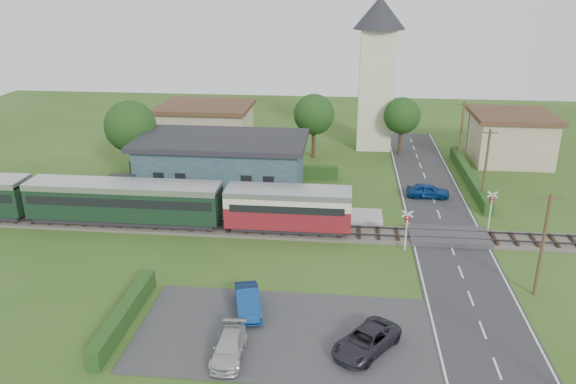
# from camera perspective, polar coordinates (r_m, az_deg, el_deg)

# --- Properties ---
(ground) EXTENTS (120.00, 120.00, 0.00)m
(ground) POSITION_cam_1_polar(r_m,az_deg,el_deg) (43.71, 3.31, -5.32)
(ground) COLOR #2D4C19
(railway_track) EXTENTS (76.00, 3.20, 0.49)m
(railway_track) POSITION_cam_1_polar(r_m,az_deg,el_deg) (45.47, 3.44, -4.10)
(railway_track) COLOR #4C443D
(railway_track) RESTS_ON ground
(road) EXTENTS (6.00, 70.00, 0.05)m
(road) POSITION_cam_1_polar(r_m,az_deg,el_deg) (44.46, 16.35, -5.68)
(road) COLOR #28282B
(road) RESTS_ON ground
(car_park) EXTENTS (17.00, 9.00, 0.08)m
(car_park) POSITION_cam_1_polar(r_m,az_deg,el_deg) (33.42, -0.42, -14.12)
(car_park) COLOR #333335
(car_park) RESTS_ON ground
(crossing_deck) EXTENTS (6.20, 3.40, 0.45)m
(crossing_deck) POSITION_cam_1_polar(r_m,az_deg,el_deg) (46.16, 15.98, -4.36)
(crossing_deck) COLOR #333335
(crossing_deck) RESTS_ON ground
(platform) EXTENTS (30.00, 3.00, 0.45)m
(platform) POSITION_cam_1_polar(r_m,az_deg,el_deg) (49.70, -7.97, -1.91)
(platform) COLOR gray
(platform) RESTS_ON ground
(equipment_hut) EXTENTS (2.30, 2.30, 2.55)m
(equipment_hut) POSITION_cam_1_polar(r_m,az_deg,el_deg) (51.62, -16.71, 0.07)
(equipment_hut) COLOR beige
(equipment_hut) RESTS_ON platform
(station_building) EXTENTS (16.00, 9.00, 5.30)m
(station_building) POSITION_cam_1_polar(r_m,az_deg,el_deg) (54.15, -6.67, 2.84)
(station_building) COLOR #2B3C44
(station_building) RESTS_ON ground
(train) EXTENTS (43.20, 2.90, 3.40)m
(train) POSITION_cam_1_polar(r_m,az_deg,el_deg) (49.36, -19.73, -0.69)
(train) COLOR #232328
(train) RESTS_ON ground
(church_tower) EXTENTS (6.00, 6.00, 17.60)m
(church_tower) POSITION_cam_1_polar(r_m,az_deg,el_deg) (67.96, 9.05, 12.85)
(church_tower) COLOR beige
(church_tower) RESTS_ON ground
(house_west) EXTENTS (10.80, 8.80, 5.50)m
(house_west) POSITION_cam_1_polar(r_m,az_deg,el_deg) (68.38, -8.28, 6.59)
(house_west) COLOR tan
(house_west) RESTS_ON ground
(house_east) EXTENTS (8.80, 8.80, 5.50)m
(house_east) POSITION_cam_1_polar(r_m,az_deg,el_deg) (67.89, 21.63, 5.25)
(house_east) COLOR tan
(house_east) RESTS_ON ground
(hedge_carpark) EXTENTS (0.80, 9.00, 1.20)m
(hedge_carpark) POSITION_cam_1_polar(r_m,az_deg,el_deg) (35.29, -16.29, -11.90)
(hedge_carpark) COLOR #193814
(hedge_carpark) RESTS_ON ground
(hedge_roadside) EXTENTS (0.80, 18.00, 1.20)m
(hedge_roadside) POSITION_cam_1_polar(r_m,az_deg,el_deg) (59.64, 17.89, 1.51)
(hedge_roadside) COLOR #193814
(hedge_roadside) RESTS_ON ground
(hedge_station) EXTENTS (22.00, 0.80, 1.30)m
(hedge_station) POSITION_cam_1_polar(r_m,az_deg,el_deg) (58.96, -5.66, 2.27)
(hedge_station) COLOR #193814
(hedge_station) RESTS_ON ground
(tree_a) EXTENTS (5.20, 5.20, 8.00)m
(tree_a) POSITION_cam_1_polar(r_m,az_deg,el_deg) (59.12, -15.71, 6.42)
(tree_a) COLOR #332316
(tree_a) RESTS_ON ground
(tree_b) EXTENTS (4.60, 4.60, 7.34)m
(tree_b) POSITION_cam_1_polar(r_m,az_deg,el_deg) (63.97, 2.65, 7.87)
(tree_b) COLOR #332316
(tree_b) RESTS_ON ground
(tree_c) EXTENTS (4.20, 4.20, 6.78)m
(tree_c) POSITION_cam_1_polar(r_m,az_deg,el_deg) (66.20, 11.51, 7.59)
(tree_c) COLOR #332316
(tree_c) RESTS_ON ground
(utility_pole_b) EXTENTS (1.40, 0.22, 7.00)m
(utility_pole_b) POSITION_cam_1_polar(r_m,az_deg,el_deg) (38.80, 24.46, -4.84)
(utility_pole_b) COLOR #473321
(utility_pole_b) RESTS_ON ground
(utility_pole_c) EXTENTS (1.40, 0.22, 7.00)m
(utility_pole_c) POSITION_cam_1_polar(r_m,az_deg,el_deg) (53.17, 19.44, 2.49)
(utility_pole_c) COLOR #473321
(utility_pole_c) RESTS_ON ground
(utility_pole_d) EXTENTS (1.40, 0.22, 7.00)m
(utility_pole_d) POSITION_cam_1_polar(r_m,az_deg,el_deg) (64.45, 17.18, 5.79)
(utility_pole_d) COLOR #473321
(utility_pole_d) RESTS_ON ground
(crossing_signal_near) EXTENTS (0.84, 0.28, 3.28)m
(crossing_signal_near) POSITION_cam_1_polar(r_m,az_deg,el_deg) (42.68, 11.97, -3.26)
(crossing_signal_near) COLOR silver
(crossing_signal_near) RESTS_ON ground
(crossing_signal_far) EXTENTS (0.84, 0.28, 3.28)m
(crossing_signal_far) POSITION_cam_1_polar(r_m,az_deg,el_deg) (48.36, 19.95, -1.20)
(crossing_signal_far) COLOR silver
(crossing_signal_far) RESTS_ON ground
(streetlamp_west) EXTENTS (0.30, 0.30, 5.15)m
(streetlamp_west) POSITION_cam_1_polar(r_m,az_deg,el_deg) (65.81, -15.29, 5.75)
(streetlamp_west) COLOR #3F3F47
(streetlamp_west) RESTS_ON ground
(streetlamp_east) EXTENTS (0.30, 0.30, 5.15)m
(streetlamp_east) POSITION_cam_1_polar(r_m,az_deg,el_deg) (69.71, 17.86, 6.29)
(streetlamp_east) COLOR #3F3F47
(streetlamp_east) RESTS_ON ground
(car_on_road) EXTENTS (3.96, 1.64, 1.34)m
(car_on_road) POSITION_cam_1_polar(r_m,az_deg,el_deg) (54.16, 14.03, 0.14)
(car_on_road) COLOR navy
(car_on_road) RESTS_ON road
(car_park_blue) EXTENTS (2.39, 4.29, 1.34)m
(car_park_blue) POSITION_cam_1_polar(r_m,az_deg,el_deg) (35.01, -4.10, -11.02)
(car_park_blue) COLOR navy
(car_park_blue) RESTS_ON car_park
(car_park_silver) EXTENTS (1.67, 3.99, 1.15)m
(car_park_silver) POSITION_cam_1_polar(r_m,az_deg,el_deg) (31.42, -6.00, -15.41)
(car_park_silver) COLOR #B7B7B7
(car_park_silver) RESTS_ON car_park
(car_park_dark) EXTENTS (4.31, 4.87, 1.25)m
(car_park_dark) POSITION_cam_1_polar(r_m,az_deg,el_deg) (31.95, 7.94, -14.72)
(car_park_dark) COLOR #26242E
(car_park_dark) RESTS_ON car_park
(pedestrian_near) EXTENTS (0.58, 0.40, 1.51)m
(pedestrian_near) POSITION_cam_1_polar(r_m,az_deg,el_deg) (48.24, -2.42, -1.17)
(pedestrian_near) COLOR gray
(pedestrian_near) RESTS_ON platform
(pedestrian_far) EXTENTS (0.88, 1.01, 1.76)m
(pedestrian_far) POSITION_cam_1_polar(r_m,az_deg,el_deg) (50.69, -13.76, -0.52)
(pedestrian_far) COLOR gray
(pedestrian_far) RESTS_ON platform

